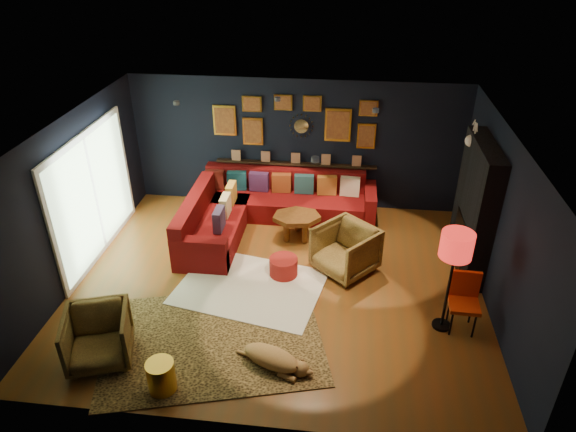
# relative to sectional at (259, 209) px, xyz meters

# --- Properties ---
(floor) EXTENTS (6.50, 6.50, 0.00)m
(floor) POSITION_rel_sectional_xyz_m (0.61, -1.81, -0.32)
(floor) COLOR brown
(floor) RESTS_ON ground
(room_walls) EXTENTS (6.50, 6.50, 6.50)m
(room_walls) POSITION_rel_sectional_xyz_m (0.61, -1.81, 1.27)
(room_walls) COLOR black
(room_walls) RESTS_ON ground
(sectional) EXTENTS (3.41, 2.69, 0.86)m
(sectional) POSITION_rel_sectional_xyz_m (0.00, 0.00, 0.00)
(sectional) COLOR maroon
(sectional) RESTS_ON ground
(ledge) EXTENTS (3.20, 0.12, 0.04)m
(ledge) POSITION_rel_sectional_xyz_m (0.61, 0.87, 0.60)
(ledge) COLOR black
(ledge) RESTS_ON room_walls
(gallery_wall) EXTENTS (3.15, 0.04, 1.02)m
(gallery_wall) POSITION_rel_sectional_xyz_m (0.60, 0.91, 1.48)
(gallery_wall) COLOR gold
(gallery_wall) RESTS_ON room_walls
(sunburst_mirror) EXTENTS (0.47, 0.16, 0.47)m
(sunburst_mirror) POSITION_rel_sectional_xyz_m (0.71, 0.91, 1.38)
(sunburst_mirror) COLOR silver
(sunburst_mirror) RESTS_ON room_walls
(fireplace) EXTENTS (0.31, 1.60, 2.20)m
(fireplace) POSITION_rel_sectional_xyz_m (3.71, -0.91, 0.70)
(fireplace) COLOR black
(fireplace) RESTS_ON ground
(deer_head) EXTENTS (0.50, 0.28, 0.45)m
(deer_head) POSITION_rel_sectional_xyz_m (3.75, -0.41, 1.73)
(deer_head) COLOR white
(deer_head) RESTS_ON fireplace
(sliding_door) EXTENTS (0.06, 2.80, 2.20)m
(sliding_door) POSITION_rel_sectional_xyz_m (-2.60, -1.21, 0.78)
(sliding_door) COLOR white
(sliding_door) RESTS_ON ground
(ceiling_spots) EXTENTS (3.30, 2.50, 0.06)m
(ceiling_spots) POSITION_rel_sectional_xyz_m (0.61, -1.01, 2.24)
(ceiling_spots) COLOR black
(ceiling_spots) RESTS_ON room_walls
(shag_rug) EXTENTS (2.51, 2.04, 0.03)m
(shag_rug) POSITION_rel_sectional_xyz_m (0.19, -2.01, -0.31)
(shag_rug) COLOR white
(shag_rug) RESTS_ON ground
(leopard_rug) EXTENTS (3.46, 2.85, 0.02)m
(leopard_rug) POSITION_rel_sectional_xyz_m (-0.10, -3.23, -0.31)
(leopard_rug) COLOR #B08948
(leopard_rug) RESTS_ON ground
(coffee_table) EXTENTS (0.99, 0.80, 0.45)m
(coffee_table) POSITION_rel_sectional_xyz_m (0.77, -0.42, 0.07)
(coffee_table) COLOR brown
(coffee_table) RESTS_ON shag_rug
(pouf) EXTENTS (0.47, 0.47, 0.31)m
(pouf) POSITION_rel_sectional_xyz_m (0.68, -1.61, -0.14)
(pouf) COLOR maroon
(pouf) RESTS_ON shag_rug
(armchair_left) EXTENTS (1.00, 0.97, 0.83)m
(armchair_left) POSITION_rel_sectional_xyz_m (-1.50, -3.75, 0.09)
(armchair_left) COLOR #B98D3B
(armchair_left) RESTS_ON ground
(armchair_right) EXTENTS (1.19, 1.19, 0.90)m
(armchair_right) POSITION_rel_sectional_xyz_m (1.68, -1.34, 0.13)
(armchair_right) COLOR #B98D3B
(armchair_right) RESTS_ON ground
(gold_stool) EXTENTS (0.35, 0.35, 0.44)m
(gold_stool) POSITION_rel_sectional_xyz_m (-0.52, -4.16, -0.10)
(gold_stool) COLOR gold
(gold_stool) RESTS_ON ground
(orange_chair) EXTENTS (0.43, 0.43, 0.88)m
(orange_chair) POSITION_rel_sectional_xyz_m (3.37, -2.50, 0.20)
(orange_chair) COLOR black
(orange_chair) RESTS_ON ground
(floor_lamp) EXTENTS (0.44, 0.44, 1.59)m
(floor_lamp) POSITION_rel_sectional_xyz_m (3.11, -2.56, 1.02)
(floor_lamp) COLOR black
(floor_lamp) RESTS_ON ground
(dog) EXTENTS (1.23, 0.91, 0.35)m
(dog) POSITION_rel_sectional_xyz_m (0.78, -3.61, -0.13)
(dog) COLOR tan
(dog) RESTS_ON leopard_rug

